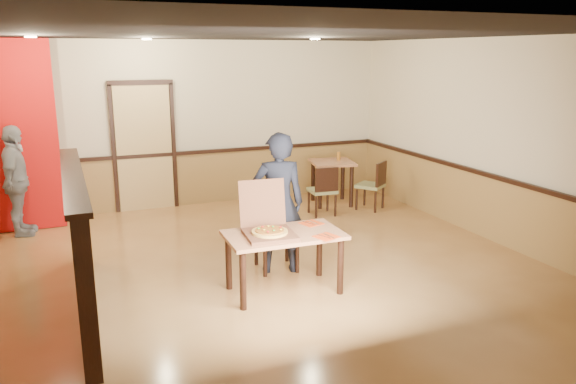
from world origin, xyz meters
The scene contains 25 objects.
floor centered at (0.00, 0.00, 0.00)m, with size 7.00×7.00×0.00m, color #B67F46.
ceiling centered at (0.00, 0.00, 2.80)m, with size 7.00×7.00×0.00m, color black.
wall_back centered at (0.00, 3.50, 1.40)m, with size 7.00×7.00×0.00m, color beige.
wall_right centered at (3.50, 0.00, 1.40)m, with size 7.00×7.00×0.00m, color beige.
wainscot_back centered at (0.00, 3.47, 0.45)m, with size 7.00×0.04×0.90m, color olive.
chair_rail_back centered at (0.00, 3.45, 0.92)m, with size 7.00×0.06×0.06m, color black.
wainscot_right centered at (3.47, 0.00, 0.45)m, with size 0.04×7.00×0.90m, color olive.
chair_rail_right centered at (3.45, 0.00, 0.92)m, with size 0.06×7.00×0.06m, color black.
back_door centered at (-0.80, 3.46, 1.05)m, with size 0.90×0.06×2.10m, color tan.
booth_partition centered at (-2.00, -0.20, 0.74)m, with size 0.20×3.10×1.44m.
spot_a centered at (-2.30, 1.80, 2.78)m, with size 0.14×0.14×0.02m, color #F6E4AC.
spot_b centered at (-0.80, 2.50, 2.78)m, with size 0.14×0.14×0.02m, color #F6E4AC.
spot_c centered at (1.40, 1.50, 2.78)m, with size 0.14×0.14×0.02m, color #F6E4AC.
main_table centered at (0.09, -0.58, 0.57)m, with size 1.29×0.76×0.68m.
diner_chair centered at (0.26, 0.16, 0.54)m, with size 0.52×0.52×0.99m.
side_chair_left centered at (1.79, 1.96, 0.45)m, with size 0.43×0.43×0.82m.
side_chair_right centered at (2.73, 1.97, 0.45)m, with size 0.57×0.57×0.83m.
side_table centered at (2.25, 2.57, 0.58)m, with size 0.84×0.84×0.76m.
diner centered at (0.25, 0.01, 0.85)m, with size 0.62×0.41×1.71m, color black.
passerby centered at (-2.72, 2.72, 0.80)m, with size 0.94×0.39×1.61m, color gray.
pizza_box centered at (-0.09, -0.57, 0.75)m, with size 0.57×0.66×0.55m.
pizza centered at (-0.09, -0.62, 0.73)m, with size 0.39×0.39×0.03m, color gold.
napkin_near centered at (0.46, -0.87, 0.68)m, with size 0.28×0.28×0.01m.
napkin_far centered at (0.51, -0.37, 0.68)m, with size 0.27×0.27×0.01m.
condiment centered at (2.40, 2.62, 0.83)m, with size 0.06×0.06×0.15m, color #995D1B.
Camera 1 is at (-2.07, -5.98, 2.60)m, focal length 35.00 mm.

